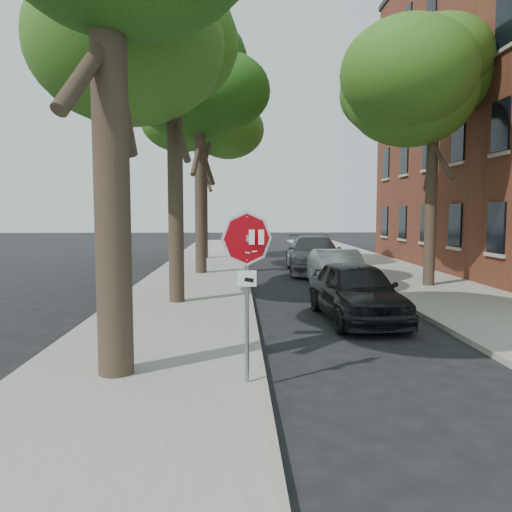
{
  "coord_description": "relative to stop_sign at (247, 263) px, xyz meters",
  "views": [
    {
      "loc": [
        -0.85,
        -7.43,
        2.71
      ],
      "look_at": [
        -0.56,
        0.05,
        2.05
      ],
      "focal_mm": 35.0,
      "sensor_mm": 36.0,
      "label": 1
    }
  ],
  "objects": [
    {
      "name": "ground",
      "position": [
        0.7,
        0.03,
        -1.95
      ],
      "size": [
        120.0,
        120.0,
        0.0
      ],
      "primitive_type": "plane",
      "color": "black",
      "rests_on": "ground"
    },
    {
      "name": "sidewalk_left",
      "position": [
        -1.8,
        12.03,
        -1.89
      ],
      "size": [
        4.0,
        55.0,
        0.12
      ],
      "primitive_type": "cube",
      "color": "gray",
      "rests_on": "ground"
    },
    {
      "name": "sidewalk_right",
      "position": [
        6.7,
        12.03,
        -1.89
      ],
      "size": [
        4.0,
        55.0,
        0.12
      ],
      "primitive_type": "cube",
      "color": "gray",
      "rests_on": "ground"
    },
    {
      "name": "curb_left",
      "position": [
        0.25,
        12.03,
        -1.88
      ],
      "size": [
        0.12,
        55.0,
        0.13
      ],
      "primitive_type": "cube",
      "color": "#9E9384",
      "rests_on": "ground"
    },
    {
      "name": "curb_right",
      "position": [
        4.65,
        12.03,
        -1.88
      ],
      "size": [
        0.12,
        55.0,
        0.13
      ],
      "primitive_type": "cube",
      "color": "#9E9384",
      "rests_on": "ground"
    },
    {
      "name": "stop_sign",
      "position": [
        0.0,
        0.0,
        0.0
      ],
      "size": [
        0.76,
        0.34,
        2.61
      ],
      "color": "gray",
      "rests_on": "sidewalk_left"
    },
    {
      "name": "tree_mid_a",
      "position": [
        -1.92,
        7.14,
        5.66
      ],
      "size": [
        5.59,
        5.19,
        9.84
      ],
      "color": "black",
      "rests_on": "sidewalk_left"
    },
    {
      "name": "tree_mid_b",
      "position": [
        -1.72,
        14.15,
        6.05
      ],
      "size": [
        5.88,
        5.46,
        10.36
      ],
      "color": "black",
      "rests_on": "sidewalk_left"
    },
    {
      "name": "tree_far",
      "position": [
        -2.02,
        21.14,
        5.26
      ],
      "size": [
        5.29,
        4.91,
        9.33
      ],
      "color": "black",
      "rests_on": "sidewalk_left"
    },
    {
      "name": "tree_right",
      "position": [
        6.68,
        10.14,
        5.26
      ],
      "size": [
        5.29,
        4.91,
        9.33
      ],
      "color": "black",
      "rests_on": "sidewalk_right"
    },
    {
      "name": "car_a",
      "position": [
        2.84,
        4.87,
        -1.2
      ],
      "size": [
        2.01,
        4.47,
        1.49
      ],
      "primitive_type": "imported",
      "rotation": [
        0.0,
        0.0,
        0.06
      ],
      "color": "black",
      "rests_on": "ground"
    },
    {
      "name": "car_b",
      "position": [
        3.3,
        9.51,
        -1.24
      ],
      "size": [
        1.54,
        4.31,
        1.41
      ],
      "primitive_type": "imported",
      "rotation": [
        0.0,
        0.0,
        0.01
      ],
      "color": "#B4B5BD",
      "rests_on": "ground"
    },
    {
      "name": "car_c",
      "position": [
        3.3,
        14.81,
        -1.12
      ],
      "size": [
        2.61,
        5.82,
        1.66
      ],
      "primitive_type": "imported",
      "rotation": [
        0.0,
        0.0,
        -0.05
      ],
      "color": "#57575D",
      "rests_on": "ground"
    }
  ]
}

